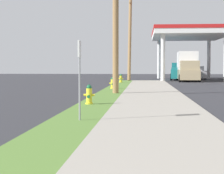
{
  "coord_description": "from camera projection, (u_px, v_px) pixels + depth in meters",
  "views": [
    {
      "loc": [
        2.57,
        -1.03,
        1.56
      ],
      "look_at": [
        1.21,
        15.87,
        0.67
      ],
      "focal_mm": 63.97,
      "sensor_mm": 36.0,
      "label": 1
    }
  ],
  "objects": [
    {
      "name": "truck_navy_on_apron",
      "position": [
        184.0,
        71.0,
        52.71
      ],
      "size": [
        2.22,
        5.44,
        1.97
      ],
      "color": "navy",
      "rests_on": "ground"
    },
    {
      "name": "car_silver_by_near_pump",
      "position": [
        196.0,
        73.0,
        48.73
      ],
      "size": [
        2.07,
        4.56,
        1.57
      ],
      "color": "#BCBCC1",
      "rests_on": "ground"
    },
    {
      "name": "truck_tan_at_far_bay",
      "position": [
        188.0,
        67.0,
        41.78
      ],
      "size": [
        2.29,
        6.45,
        3.11
      ],
      "color": "tan",
      "rests_on": "ground"
    },
    {
      "name": "fire_hydrant_fourth",
      "position": [
        121.0,
        79.0,
        35.51
      ],
      "size": [
        0.42,
        0.38,
        0.74
      ],
      "color": "yellow",
      "rests_on": "grass_verge"
    },
    {
      "name": "fire_hydrant_second",
      "position": [
        89.0,
        96.0,
        15.13
      ],
      "size": [
        0.42,
        0.38,
        0.74
      ],
      "color": "yellow",
      "rests_on": "grass_verge"
    },
    {
      "name": "fire_hydrant_third",
      "position": [
        113.0,
        84.0,
        25.59
      ],
      "size": [
        0.42,
        0.37,
        0.74
      ],
      "color": "yellow",
      "rests_on": "grass_verge"
    },
    {
      "name": "utility_pole_midground",
      "position": [
        116.0,
        5.0,
        21.12
      ],
      "size": [
        0.68,
        1.33,
        9.22
      ],
      "color": "#937047",
      "rests_on": "grass_verge"
    },
    {
      "name": "truck_teal_at_forecourt",
      "position": [
        180.0,
        72.0,
        45.73
      ],
      "size": [
        2.52,
        5.54,
        1.97
      ],
      "color": "#197075",
      "rests_on": "ground"
    },
    {
      "name": "street_sign_post",
      "position": [
        80.0,
        63.0,
        10.56
      ],
      "size": [
        0.05,
        0.36,
        2.12
      ],
      "color": "gray",
      "rests_on": "grass_verge"
    },
    {
      "name": "utility_pole_background",
      "position": [
        130.0,
        38.0,
        40.62
      ],
      "size": [
        0.44,
        2.2,
        8.57
      ],
      "color": "#937047",
      "rests_on": "grass_verge"
    }
  ]
}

